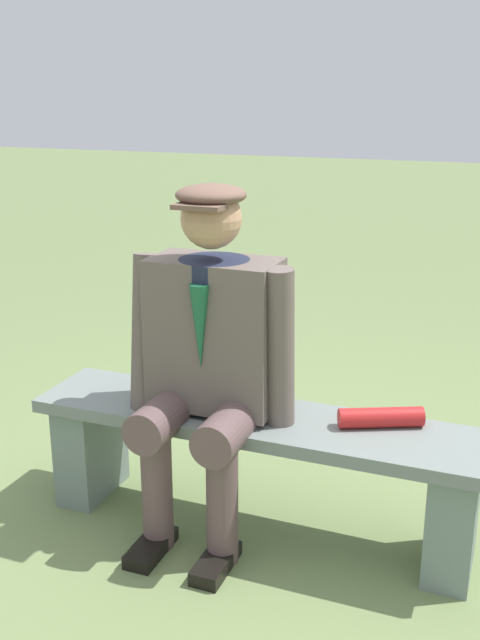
{
  "coord_description": "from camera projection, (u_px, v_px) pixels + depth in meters",
  "views": [
    {
      "loc": [
        -0.85,
        2.32,
        1.58
      ],
      "look_at": [
        0.06,
        0.0,
        0.81
      ],
      "focal_mm": 42.16,
      "sensor_mm": 36.0,
      "label": 1
    }
  ],
  "objects": [
    {
      "name": "ground_plane",
      "position": [
        256.0,
        526.0,
        2.83
      ],
      "size": [
        30.0,
        30.0,
        0.0
      ],
      "primitive_type": "plane",
      "color": "#697C4A"
    },
    {
      "name": "bench",
      "position": [
        256.0,
        454.0,
        2.74
      ],
      "size": [
        1.67,
        0.37,
        0.46
      ],
      "color": "slate",
      "rests_on": "ground"
    },
    {
      "name": "seated_man",
      "position": [
        209.0,
        352.0,
        2.63
      ],
      "size": [
        0.63,
        0.54,
        1.28
      ],
      "color": "#5F534C",
      "rests_on": "ground"
    },
    {
      "name": "rolled_magazine",
      "position": [
        381.0,
        417.0,
        2.59
      ],
      "size": [
        0.3,
        0.19,
        0.07
      ],
      "primitive_type": "cylinder",
      "rotation": [
        0.0,
        1.57,
        0.43
      ],
      "color": "#B21E1E",
      "rests_on": "bench"
    }
  ]
}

